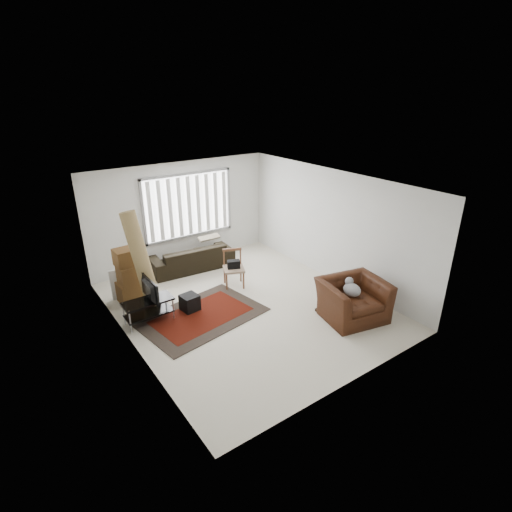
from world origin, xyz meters
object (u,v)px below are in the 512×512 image
(tv_stand, at_px, (148,306))
(side_chair, at_px, (234,267))
(sofa, at_px, (191,254))
(armchair, at_px, (353,297))
(moving_boxes, at_px, (129,278))

(tv_stand, distance_m, side_chair, 2.31)
(sofa, xyz_separation_m, side_chair, (0.37, -1.46, 0.07))
(tv_stand, distance_m, armchair, 4.15)
(side_chair, relative_size, armchair, 0.60)
(side_chair, bearing_deg, armchair, -41.29)
(moving_boxes, xyz_separation_m, side_chair, (2.28, -0.67, -0.09))
(moving_boxes, distance_m, armchair, 4.81)
(moving_boxes, distance_m, sofa, 2.07)
(moving_boxes, xyz_separation_m, sofa, (1.91, 0.79, -0.16))
(tv_stand, xyz_separation_m, moving_boxes, (-0.01, 1.05, 0.22))
(sofa, height_order, side_chair, side_chair)
(moving_boxes, bearing_deg, armchair, -43.30)
(sofa, distance_m, armchair, 4.39)
(sofa, bearing_deg, side_chair, 109.05)
(tv_stand, height_order, sofa, sofa)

